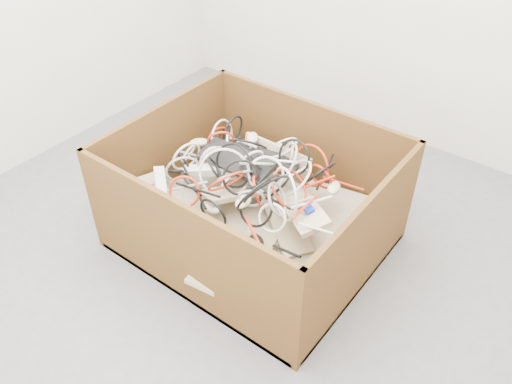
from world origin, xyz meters
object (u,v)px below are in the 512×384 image
Objects in this scene: cardboard_box at (251,217)px; vga_plug at (308,209)px; power_strip_left at (209,170)px; power_strip_right at (161,188)px.

vga_plug is (0.32, 0.00, 0.22)m from cardboard_box.
power_strip_left reaches higher than vga_plug.
power_strip_left is at bearing -152.59° from vga_plug.
power_strip_right is at bearing -143.24° from power_strip_left.
power_strip_left is at bearing -167.72° from cardboard_box.
vga_plug is (0.66, 0.25, 0.04)m from power_strip_right.
cardboard_box reaches higher than power_strip_right.
cardboard_box reaches higher than power_strip_left.
power_strip_right is (-0.13, -0.20, -0.05)m from power_strip_left.
cardboard_box is at bearing -157.53° from vga_plug.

